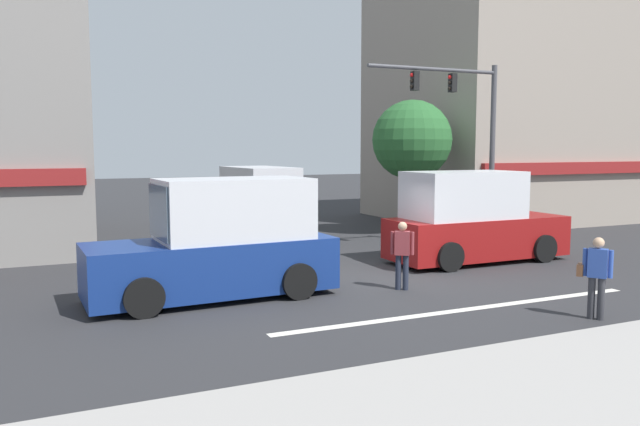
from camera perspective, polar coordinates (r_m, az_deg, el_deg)
The scene contains 11 objects.
ground_plane at distance 16.68m, azimuth 5.82°, elevation -5.99°, with size 120.00×120.00×0.00m, color #2B2B2D.
lane_marking_stripe at distance 13.85m, azimuth 13.24°, elevation -8.58°, with size 9.00×0.24×0.01m, color silver.
building_right_corner at distance 32.78m, azimuth 17.49°, elevation 10.08°, with size 12.32×9.64×11.92m.
street_tree at distance 24.97m, azimuth 8.42°, elevation 6.59°, with size 3.14×3.14×5.34m.
utility_pole_near_left at distance 20.06m, azimuth -26.12°, elevation 7.33°, with size 1.40×0.22×7.97m.
traffic_light_mast at distance 21.42m, azimuth 13.49°, elevation 7.75°, with size 4.89×0.26×6.20m.
box_truck_waiting_far at distance 19.40m, azimuth 13.72°, elevation -0.70°, with size 5.60×2.25×2.75m.
box_truck_approaching_near at distance 14.52m, azimuth -9.12°, elevation -2.80°, with size 5.67×2.41×2.75m.
box_truck_crossing_rightbound at distance 23.52m, azimuth -5.85°, elevation 0.58°, with size 2.54×5.73×2.75m.
pedestrian_foreground_with_bag at distance 13.73m, azimuth 23.92°, elevation -5.01°, with size 0.49×0.66×1.67m.
pedestrian_mid_crossing at distance 15.27m, azimuth 7.53°, elevation -3.49°, with size 0.48×0.39×1.67m.
Camera 1 is at (-8.28, -14.06, 3.44)m, focal length 35.00 mm.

